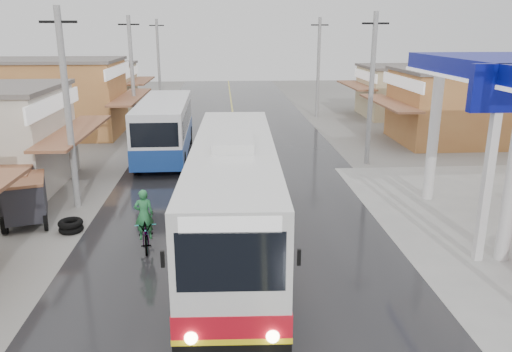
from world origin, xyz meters
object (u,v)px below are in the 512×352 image
(cyclist, at_px, (146,228))
(second_bus, at_px, (165,127))
(coach_bus, at_px, (234,195))
(tricycle_near, at_px, (25,198))
(tyre_stack, at_px, (71,226))
(tricycle_far, at_px, (12,189))

(cyclist, bearing_deg, second_bus, 84.87)
(coach_bus, xyz_separation_m, tricycle_near, (-7.82, 2.67, -0.85))
(coach_bus, height_order, tyre_stack, coach_bus)
(second_bus, relative_size, tricycle_far, 3.86)
(cyclist, distance_m, tyre_stack, 3.41)
(tyre_stack, bearing_deg, second_bus, 78.16)
(second_bus, height_order, tyre_stack, second_bus)
(second_bus, relative_size, tricycle_near, 3.84)
(second_bus, bearing_deg, cyclist, -87.60)
(coach_bus, xyz_separation_m, second_bus, (-3.65, 12.79, -0.16))
(tyre_stack, bearing_deg, tricycle_near, 154.34)
(second_bus, relative_size, cyclist, 4.57)
(tricycle_near, bearing_deg, tyre_stack, -43.08)
(second_bus, relative_size, tyre_stack, 10.93)
(tricycle_near, bearing_deg, second_bus, 50.17)
(cyclist, xyz_separation_m, tricycle_near, (-4.84, 2.49, 0.34))
(cyclist, distance_m, tricycle_far, 6.68)
(coach_bus, xyz_separation_m, tyre_stack, (-5.96, 1.78, -1.67))
(cyclist, relative_size, tricycle_near, 0.84)
(second_bus, bearing_deg, coach_bus, -74.68)
(coach_bus, relative_size, tricycle_near, 4.99)
(tricycle_far, bearing_deg, tyre_stack, -47.62)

